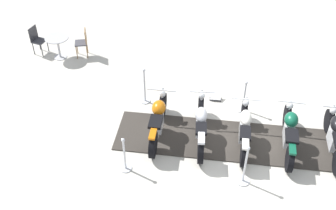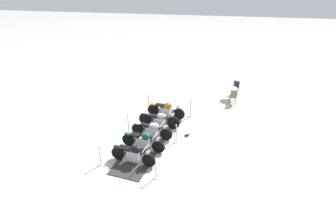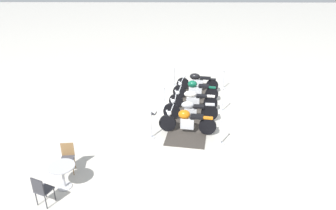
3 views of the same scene
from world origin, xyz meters
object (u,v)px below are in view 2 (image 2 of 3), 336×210
Objects in this scene: stanchion_left_rear at (149,105)px; info_placard at (187,134)px; motorcycle_copper at (166,110)px; cafe_table at (231,91)px; stanchion_left_mid at (128,127)px; stanchion_right_rear at (191,110)px; motorcycle_forest at (144,141)px; cafe_chair_across_table at (236,87)px; motorcycle_cream at (152,130)px; stanchion_right_front at (156,171)px; stanchion_right_mid at (176,137)px; motorcycle_black at (134,154)px; cafe_chair_near_table at (233,96)px; stanchion_left_front at (100,159)px; motorcycle_chrome at (160,119)px.

info_placard is at bearing -43.35° from stanchion_left_rear.
motorcycle_copper is 5.04m from cafe_table.
stanchion_left_mid is 3.87m from stanchion_right_rear.
cafe_chair_across_table is (4.67, 7.37, 0.04)m from motorcycle_forest.
motorcycle_forest is 4.18m from stanchion_left_rear.
stanchion_right_rear reaches higher than motorcycle_cream.
motorcycle_copper is 5.23m from stanchion_right_front.
cafe_chair_across_table is (4.49, 6.26, 0.07)m from motorcycle_cream.
cafe_chair_across_table is (2.72, 5.75, 0.48)m from info_placard.
stanchion_right_mid is 0.91m from info_placard.
cafe_chair_across_table is at bearing 69.44° from motorcycle_forest.
stanchion_right_rear is at bearing 25.19° from motorcycle_copper.
motorcycle_cream reaches higher than cafe_table.
motorcycle_black is 2.21× the size of cafe_chair_near_table.
motorcycle_copper is 6.12× the size of info_placard.
motorcycle_cream is 1.36m from stanchion_left_mid.
info_placard is at bearing -115.65° from cafe_table.
motorcycle_black is 3.48m from info_placard.
stanchion_right_rear reaches higher than cafe_chair_across_table.
stanchion_left_rear is 5.66m from stanchion_left_front.
motorcycle_chrome is 2.43× the size of cafe_chair_across_table.
motorcycle_cream is at bearing -9.27° from stanchion_left_mid.
stanchion_right_mid is 6.41m from cafe_table.
motorcycle_black is 1.86× the size of stanchion_right_rear.
cafe_chair_across_table is at bearing 54.61° from stanchion_left_front.
cafe_chair_near_table is at bearing 158.42° from info_placard.
motorcycle_black is at bearing -28.83° from info_placard.
stanchion_right_mid is (0.92, -2.41, -0.21)m from motorcycle_copper.
stanchion_left_mid is at bearing 122.22° from motorcycle_black.
stanchion_left_rear is at bearing 116.08° from motorcycle_cream.
motorcycle_black is 2.11× the size of stanchion_right_front.
stanchion_left_front reaches higher than motorcycle_black.
stanchion_left_rear is 1.31× the size of cafe_table.
motorcycle_black is 2.25× the size of cafe_chair_across_table.
stanchion_left_rear is at bearing 80.74° from stanchion_left_mid.
motorcycle_black is 5.85× the size of info_placard.
stanchion_left_mid is at bearing -144.54° from motorcycle_chrome.
stanchion_right_front is 2.78× the size of info_placard.
cafe_chair_across_table is at bearing 63.59° from stanchion_right_mid.
stanchion_left_rear is at bearing 105.78° from stanchion_right_front.
cafe_table is (5.50, 5.29, 0.22)m from stanchion_left_mid.
info_placard is 6.38m from cafe_chair_across_table.
motorcycle_black is 3.35m from motorcycle_chrome.
stanchion_left_mid is at bearing -179.46° from motorcycle_cream.
stanchion_right_rear is (1.37, 0.38, -0.12)m from motorcycle_copper.
stanchion_right_front reaches higher than cafe_chair_near_table.
motorcycle_forest is 1.91× the size of stanchion_left_mid.
cafe_chair_across_table is at bearing 70.47° from motorcycle_black.
stanchion_left_front is 1.05× the size of cafe_chair_near_table.
cafe_chair_across_table is at bearing -14.86° from cafe_chair_near_table.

